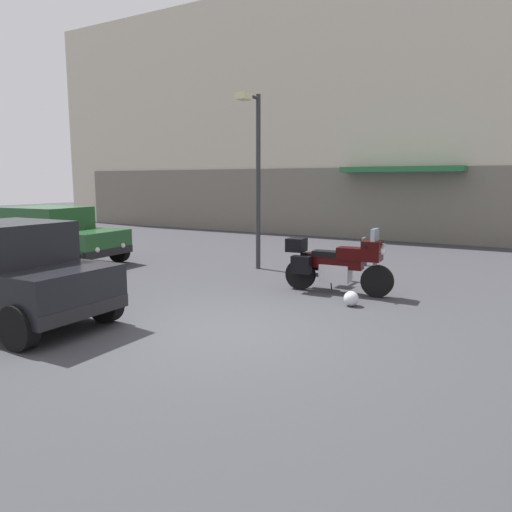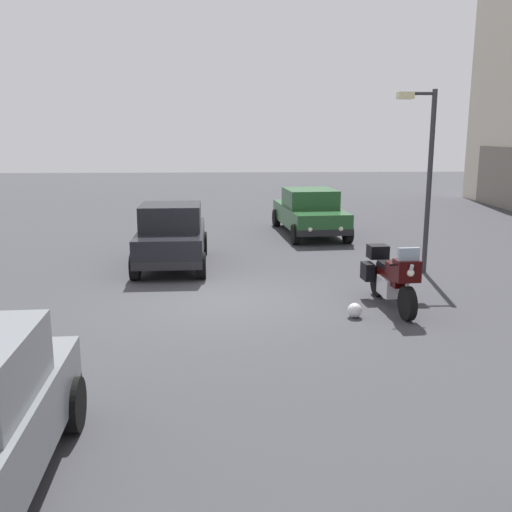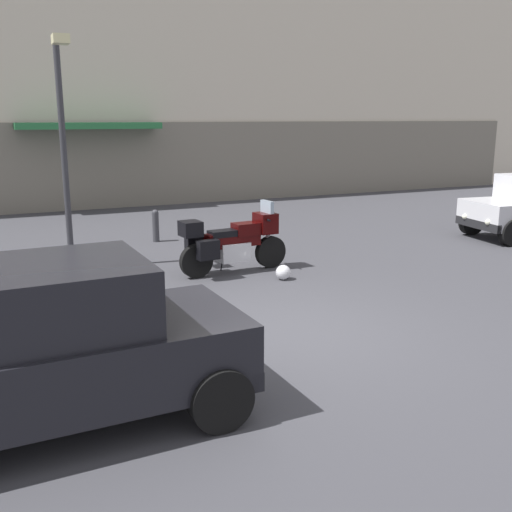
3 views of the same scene
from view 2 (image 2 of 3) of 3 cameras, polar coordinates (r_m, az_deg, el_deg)
name	(u,v)px [view 2 (image 2 of 3)]	position (r m, az deg, el deg)	size (l,w,h in m)	color
ground_plane	(223,300)	(11.92, -3.35, -4.42)	(80.00, 80.00, 0.00)	#38383D
motorcycle	(392,277)	(11.61, 13.48, -2.02)	(2.26, 0.81, 1.36)	black
helmet	(355,310)	(10.91, 9.89, -5.40)	(0.28, 0.28, 0.28)	silver
car_sedan_far	(309,212)	(19.61, 5.39, 4.46)	(4.68, 2.27, 1.56)	#235128
car_wagon_end	(172,236)	(14.93, -8.46, 2.05)	(3.92, 1.88, 1.64)	black
streetlamp_curbside	(424,163)	(14.41, 16.55, 8.98)	(0.28, 0.94, 4.43)	#2D2D33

